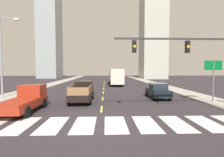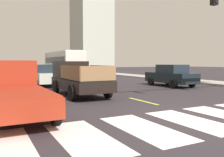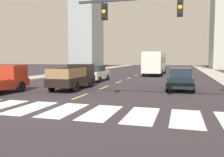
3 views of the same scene
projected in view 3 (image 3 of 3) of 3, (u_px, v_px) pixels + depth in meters
name	position (u px, v px, depth m)	size (l,w,h in m)	color
ground_plane	(47.00, 109.00, 11.56)	(160.00, 160.00, 0.00)	#2F292E
sidewalk_left	(45.00, 76.00, 31.89)	(2.97, 110.00, 0.15)	#A79F97
crosswalk_stripe_4	(30.00, 108.00, 11.82)	(1.28, 3.28, 0.01)	silver
crosswalk_stripe_5	(64.00, 110.00, 11.31)	(1.28, 3.28, 0.01)	silver
crosswalk_stripe_6	(101.00, 112.00, 10.80)	(1.28, 3.28, 0.01)	silver
crosswalk_stripe_7	(142.00, 115.00, 10.29)	(1.28, 3.28, 0.01)	silver
crosswalk_stripe_8	(186.00, 118.00, 9.78)	(1.28, 3.28, 0.01)	silver
lane_dash_0	(80.00, 96.00, 15.39)	(0.16, 2.40, 0.01)	#D5D543
lane_dash_1	(104.00, 87.00, 20.18)	(0.16, 2.40, 0.01)	#D5D543
lane_dash_2	(119.00, 82.00, 24.97)	(0.16, 2.40, 0.01)	#D5D543
lane_dash_3	(129.00, 78.00, 29.76)	(0.16, 2.40, 0.01)	#D5D543
lane_dash_4	(136.00, 75.00, 34.54)	(0.16, 2.40, 0.01)	#D5D543
lane_dash_5	(142.00, 73.00, 39.33)	(0.16, 2.40, 0.01)	#D5D543
lane_dash_6	(146.00, 72.00, 44.12)	(0.16, 2.40, 0.01)	#D5D543
lane_dash_7	(149.00, 70.00, 48.90)	(0.16, 2.40, 0.01)	#D5D543
pickup_stakebed	(75.00, 77.00, 19.39)	(2.18, 5.20, 1.96)	black
city_bus	(155.00, 62.00, 35.81)	(2.72, 10.80, 3.32)	silver
sedan_mid	(180.00, 79.00, 18.41)	(2.02, 4.40, 1.72)	black
sedan_near_right	(96.00, 73.00, 25.47)	(2.02, 4.40, 1.72)	beige
traffic_signal_gantry	(206.00, 20.00, 11.03)	(9.51, 0.27, 6.00)	#2D2D33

